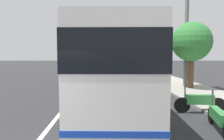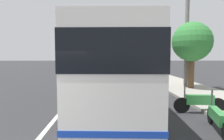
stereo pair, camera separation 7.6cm
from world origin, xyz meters
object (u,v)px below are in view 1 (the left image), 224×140
object	(u,v)px
coach_bus	(115,64)
car_ahead_same_lane	(108,67)
roadside_tree_mid_block	(191,42)
utility_pole	(186,34)
motorcycle_angled	(218,118)
car_oncoming	(117,72)
motorcycle_by_tree	(200,102)

from	to	relation	value
coach_bus	car_ahead_same_lane	xyz separation A→B (m)	(19.01, 0.08, -1.25)
roadside_tree_mid_block	utility_pole	bearing A→B (deg)	13.93
motorcycle_angled	car_oncoming	xyz separation A→B (m)	(14.74, 2.30, 0.26)
car_ahead_same_lane	roadside_tree_mid_block	size ratio (longest dim) A/B	0.98
car_oncoming	motorcycle_by_tree	bearing A→B (deg)	-171.68
car_ahead_same_lane	coach_bus	bearing A→B (deg)	176.53
coach_bus	motorcycle_angled	distance (m)	5.54
car_oncoming	utility_pole	world-z (taller)	utility_pole
coach_bus	motorcycle_by_tree	world-z (taller)	coach_bus
motorcycle_angled	utility_pole	xyz separation A→B (m)	(8.31, -2.39, 3.53)
coach_bus	motorcycle_angled	bearing A→B (deg)	-142.77
coach_bus	motorcycle_by_tree	size ratio (longest dim) A/B	5.69
coach_bus	motorcycle_by_tree	xyz separation A→B (m)	(-2.37, -3.42, -1.49)
motorcycle_angled	motorcycle_by_tree	bearing A→B (deg)	3.30
car_oncoming	utility_pole	distance (m)	8.61
motorcycle_by_tree	car_oncoming	xyz separation A→B (m)	(12.71, 2.72, 0.23)
motorcycle_angled	car_oncoming	distance (m)	14.92
car_ahead_same_lane	motorcycle_by_tree	bearing A→B (deg)	-174.42
coach_bus	motorcycle_by_tree	bearing A→B (deg)	-121.76
motorcycle_by_tree	utility_pole	bearing A→B (deg)	-102.70
coach_bus	roadside_tree_mid_block	xyz separation A→B (m)	(3.34, -5.53, 1.37)
motorcycle_angled	roadside_tree_mid_block	bearing A→B (deg)	-3.18
coach_bus	car_ahead_same_lane	size ratio (longest dim) A/B	2.60
motorcycle_by_tree	motorcycle_angled	bearing A→B (deg)	83.07
motorcycle_angled	coach_bus	bearing A→B (deg)	49.23
motorcycle_by_tree	car_ahead_same_lane	world-z (taller)	car_ahead_same_lane
coach_bus	car_ahead_same_lane	distance (m)	19.05
car_ahead_same_lane	roadside_tree_mid_block	world-z (taller)	roadside_tree_mid_block
motorcycle_by_tree	utility_pole	distance (m)	7.46
motorcycle_angled	motorcycle_by_tree	world-z (taller)	motorcycle_by_tree
car_oncoming	utility_pole	bearing A→B (deg)	-147.65
utility_pole	roadside_tree_mid_block	bearing A→B (deg)	-166.07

